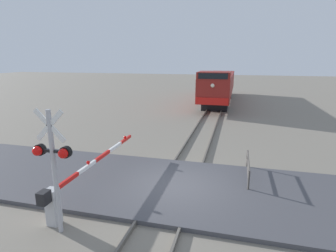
{
  "coord_description": "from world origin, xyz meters",
  "views": [
    {
      "loc": [
        2.18,
        -9.82,
        5.16
      ],
      "look_at": [
        -0.84,
        1.93,
        2.12
      ],
      "focal_mm": 28.94,
      "sensor_mm": 36.0,
      "label": 1
    }
  ],
  "objects_px": {
    "locomotive": "(219,85)",
    "crossing_gate": "(72,186)",
    "guard_railing": "(248,167)",
    "crossing_signal": "(53,160)"
  },
  "relations": [
    {
      "from": "locomotive",
      "to": "crossing_gate",
      "type": "xyz_separation_m",
      "value": [
        -3.24,
        -25.59,
        -1.2
      ]
    },
    {
      "from": "crossing_gate",
      "to": "locomotive",
      "type": "bearing_deg",
      "value": 82.8
    },
    {
      "from": "crossing_gate",
      "to": "guard_railing",
      "type": "distance_m",
      "value": 7.18
    },
    {
      "from": "guard_railing",
      "to": "crossing_gate",
      "type": "bearing_deg",
      "value": -147.48
    },
    {
      "from": "crossing_gate",
      "to": "guard_railing",
      "type": "height_order",
      "value": "crossing_gate"
    },
    {
      "from": "locomotive",
      "to": "guard_railing",
      "type": "distance_m",
      "value": 21.96
    },
    {
      "from": "locomotive",
      "to": "crossing_signal",
      "type": "bearing_deg",
      "value": -95.95
    },
    {
      "from": "locomotive",
      "to": "guard_railing",
      "type": "xyz_separation_m",
      "value": [
        2.81,
        -21.73,
        -1.43
      ]
    },
    {
      "from": "crossing_signal",
      "to": "crossing_gate",
      "type": "xyz_separation_m",
      "value": [
        -0.43,
        1.34,
        -1.51
      ]
    },
    {
      "from": "crossing_signal",
      "to": "guard_railing",
      "type": "xyz_separation_m",
      "value": [
        5.62,
        5.19,
        -1.74
      ]
    }
  ]
}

